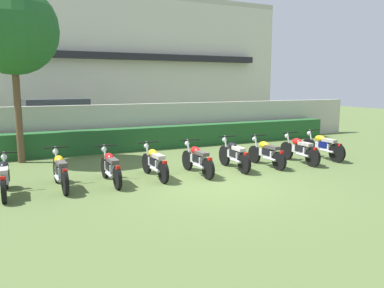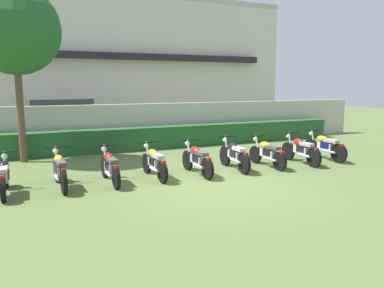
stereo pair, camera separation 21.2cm
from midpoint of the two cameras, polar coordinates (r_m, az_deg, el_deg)
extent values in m
plane|color=#566B38|center=(9.79, 4.67, -6.17)|extent=(60.00, 60.00, 0.00)
cube|color=beige|center=(25.07, -13.93, 11.38)|extent=(22.97, 6.00, 7.42)
cube|color=black|center=(21.91, -12.39, 12.79)|extent=(19.30, 0.50, 0.36)
cube|color=#B2AD9E|center=(25.54, -14.28, 20.05)|extent=(22.97, 6.00, 0.30)
cube|color=#BCB7A8|center=(15.73, -7.14, 2.81)|extent=(21.82, 0.30, 1.75)
cube|color=#235628|center=(15.12, -6.32, 0.88)|extent=(17.46, 0.70, 0.87)
cube|color=#9EA3A8|center=(18.48, -18.16, 2.92)|extent=(4.65, 2.24, 1.00)
cube|color=#2D333D|center=(18.38, -18.90, 5.43)|extent=(2.84, 1.93, 0.65)
cylinder|color=black|center=(19.77, -14.15, 2.30)|extent=(0.70, 0.28, 0.68)
cylinder|color=black|center=(18.00, -12.60, 1.72)|extent=(0.70, 0.28, 0.68)
cylinder|color=black|center=(19.20, -23.25, 1.65)|extent=(0.70, 0.28, 0.68)
cylinder|color=black|center=(17.38, -22.59, 0.98)|extent=(0.70, 0.28, 0.68)
cylinder|color=brown|center=(13.54, -23.87, 4.29)|extent=(0.22, 0.22, 3.25)
sphere|color=#235B28|center=(13.61, -24.59, 15.31)|extent=(2.83, 2.83, 2.83)
cylinder|color=black|center=(10.46, -25.58, -4.41)|extent=(0.10, 0.58, 0.58)
cylinder|color=black|center=(9.26, -25.88, -6.09)|extent=(0.10, 0.58, 0.58)
cube|color=silver|center=(9.77, -25.79, -4.41)|extent=(0.21, 0.60, 0.22)
ellipsoid|color=black|center=(9.89, -25.84, -2.90)|extent=(0.23, 0.44, 0.22)
cube|color=#B2ADA3|center=(9.51, -25.93, -3.48)|extent=(0.21, 0.52, 0.10)
cube|color=red|center=(9.10, -26.02, -4.54)|extent=(0.10, 0.08, 0.08)
cylinder|color=silver|center=(10.31, -25.72, -2.78)|extent=(0.05, 0.23, 0.65)
cylinder|color=black|center=(10.16, -25.86, -1.11)|extent=(0.60, 0.05, 0.04)
sphere|color=silver|center=(10.38, -25.76, -1.69)|extent=(0.14, 0.14, 0.14)
cube|color=black|center=(9.72, -25.82, -4.19)|extent=(0.25, 0.36, 0.20)
cylinder|color=black|center=(10.60, -19.07, -3.71)|extent=(0.11, 0.63, 0.63)
cylinder|color=black|center=(9.35, -18.02, -5.33)|extent=(0.11, 0.63, 0.63)
cube|color=silver|center=(9.89, -18.58, -3.68)|extent=(0.22, 0.61, 0.22)
ellipsoid|color=yellow|center=(10.01, -18.79, -2.20)|extent=(0.24, 0.45, 0.22)
cube|color=#4C4742|center=(9.63, -18.46, -2.74)|extent=(0.22, 0.53, 0.10)
cube|color=red|center=(9.19, -18.01, -3.78)|extent=(0.10, 0.08, 0.08)
cylinder|color=silver|center=(10.45, -19.10, -2.09)|extent=(0.06, 0.23, 0.65)
cylinder|color=black|center=(10.31, -19.12, -0.44)|extent=(0.60, 0.06, 0.04)
sphere|color=silver|center=(10.53, -19.23, -1.03)|extent=(0.14, 0.14, 0.14)
cylinder|color=silver|center=(9.66, -19.04, -4.79)|extent=(0.09, 0.55, 0.07)
cube|color=black|center=(9.83, -18.56, -3.46)|extent=(0.25, 0.37, 0.20)
cylinder|color=black|center=(10.73, -12.38, -3.41)|extent=(0.10, 0.57, 0.57)
cylinder|color=black|center=(9.50, -10.66, -4.97)|extent=(0.10, 0.57, 0.57)
cube|color=silver|center=(10.04, -11.53, -3.37)|extent=(0.21, 0.60, 0.22)
ellipsoid|color=red|center=(10.15, -11.80, -1.91)|extent=(0.23, 0.44, 0.22)
cube|color=#4C4742|center=(9.77, -11.26, -2.44)|extent=(0.21, 0.52, 0.10)
cube|color=red|center=(9.35, -10.55, -3.44)|extent=(0.10, 0.08, 0.08)
cylinder|color=silver|center=(10.59, -12.33, -1.82)|extent=(0.05, 0.23, 0.65)
cylinder|color=black|center=(10.44, -12.28, -0.18)|extent=(0.60, 0.04, 0.04)
sphere|color=silver|center=(10.66, -12.50, -0.77)|extent=(0.14, 0.14, 0.14)
cylinder|color=silver|center=(9.80, -11.85, -4.46)|extent=(0.08, 0.55, 0.07)
cube|color=black|center=(9.98, -11.47, -3.15)|extent=(0.24, 0.36, 0.20)
cylinder|color=black|center=(11.08, -6.25, -2.86)|extent=(0.10, 0.58, 0.58)
cylinder|color=black|center=(9.92, -3.82, -4.23)|extent=(0.10, 0.58, 0.58)
cube|color=silver|center=(10.42, -5.02, -2.76)|extent=(0.21, 0.60, 0.22)
ellipsoid|color=yellow|center=(10.53, -5.36, -1.36)|extent=(0.23, 0.44, 0.22)
cube|color=#B2ADA3|center=(10.17, -4.58, -1.84)|extent=(0.21, 0.52, 0.10)
cube|color=red|center=(9.77, -3.62, -2.75)|extent=(0.10, 0.08, 0.08)
cylinder|color=silver|center=(10.93, -6.12, -1.31)|extent=(0.06, 0.23, 0.65)
cylinder|color=black|center=(10.80, -5.99, 0.28)|extent=(0.60, 0.05, 0.04)
sphere|color=silver|center=(11.01, -6.33, -0.30)|extent=(0.14, 0.14, 0.14)
cylinder|color=silver|center=(10.18, -5.15, -3.79)|extent=(0.08, 0.55, 0.07)
cube|color=black|center=(10.36, -4.93, -2.54)|extent=(0.25, 0.37, 0.20)
cylinder|color=black|center=(11.40, -0.13, -2.44)|extent=(0.10, 0.59, 0.59)
cylinder|color=black|center=(10.28, 2.91, -3.72)|extent=(0.10, 0.59, 0.59)
cube|color=silver|center=(10.76, 1.43, -2.32)|extent=(0.21, 0.60, 0.22)
ellipsoid|color=red|center=(10.87, 1.03, -0.97)|extent=(0.23, 0.44, 0.22)
cube|color=#4C4742|center=(10.52, 2.00, -1.42)|extent=(0.21, 0.52, 0.10)
cube|color=red|center=(10.13, 3.19, -2.29)|extent=(0.10, 0.08, 0.08)
cylinder|color=silver|center=(11.26, 0.06, -0.93)|extent=(0.05, 0.23, 0.65)
cylinder|color=black|center=(11.13, 0.26, 0.62)|extent=(0.60, 0.05, 0.04)
sphere|color=silver|center=(11.33, -0.18, 0.06)|extent=(0.14, 0.14, 0.14)
cylinder|color=silver|center=(10.51, 1.45, -3.31)|extent=(0.08, 0.55, 0.07)
cube|color=black|center=(10.70, 1.55, -2.11)|extent=(0.25, 0.36, 0.20)
cylinder|color=black|center=(12.05, 5.48, -1.76)|extent=(0.12, 0.63, 0.63)
cylinder|color=black|center=(10.99, 8.36, -2.87)|extent=(0.12, 0.63, 0.63)
cube|color=silver|center=(11.45, 6.98, -1.60)|extent=(0.23, 0.61, 0.22)
ellipsoid|color=black|center=(11.55, 6.61, -0.33)|extent=(0.24, 0.45, 0.22)
cube|color=beige|center=(11.21, 7.56, -0.74)|extent=(0.23, 0.53, 0.10)
cube|color=red|center=(10.85, 8.66, -1.52)|extent=(0.10, 0.09, 0.08)
cylinder|color=silver|center=(11.92, 5.69, -0.32)|extent=(0.06, 0.23, 0.65)
cylinder|color=black|center=(11.79, 5.92, 1.15)|extent=(0.60, 0.07, 0.04)
sphere|color=silver|center=(11.99, 5.47, 0.61)|extent=(0.14, 0.14, 0.14)
cylinder|color=silver|center=(11.20, 7.03, -2.51)|extent=(0.10, 0.55, 0.07)
cube|color=black|center=(11.39, 7.11, -1.39)|extent=(0.26, 0.37, 0.20)
cylinder|color=black|center=(12.56, 9.94, -1.56)|extent=(0.11, 0.57, 0.57)
cylinder|color=black|center=(11.61, 13.51, -2.53)|extent=(0.11, 0.57, 0.57)
cube|color=silver|center=(12.01, 11.82, -1.37)|extent=(0.22, 0.61, 0.22)
ellipsoid|color=yellow|center=(12.11, 11.36, -0.17)|extent=(0.24, 0.45, 0.22)
cube|color=#4C4742|center=(11.80, 12.54, -0.54)|extent=(0.22, 0.53, 0.10)
cube|color=red|center=(11.49, 13.88, -1.25)|extent=(0.10, 0.08, 0.08)
cylinder|color=silver|center=(12.44, 10.22, -0.17)|extent=(0.06, 0.23, 0.65)
cylinder|color=black|center=(12.32, 10.51, 1.24)|extent=(0.60, 0.06, 0.04)
sphere|color=silver|center=(12.50, 9.95, 0.71)|extent=(0.14, 0.14, 0.14)
cylinder|color=silver|center=(11.77, 12.09, -2.23)|extent=(0.09, 0.55, 0.07)
cube|color=black|center=(11.97, 11.98, -1.17)|extent=(0.25, 0.37, 0.20)
cylinder|color=black|center=(13.33, 14.63, -1.01)|extent=(0.10, 0.61, 0.61)
cylinder|color=black|center=(12.36, 18.25, -1.95)|extent=(0.10, 0.61, 0.61)
cube|color=silver|center=(12.77, 16.54, -0.84)|extent=(0.21, 0.60, 0.22)
ellipsoid|color=red|center=(12.87, 16.11, 0.29)|extent=(0.23, 0.44, 0.22)
cube|color=#B2ADA3|center=(12.57, 17.25, -0.06)|extent=(0.21, 0.52, 0.10)
cube|color=red|center=(12.24, 18.62, -0.74)|extent=(0.10, 0.08, 0.08)
cylinder|color=silver|center=(13.21, 14.92, 0.29)|extent=(0.05, 0.23, 0.65)
cylinder|color=black|center=(13.10, 15.22, 1.62)|extent=(0.60, 0.05, 0.04)
sphere|color=silver|center=(13.27, 14.66, 1.13)|extent=(0.14, 0.14, 0.14)
cylinder|color=silver|center=(12.53, 16.82, -1.64)|extent=(0.08, 0.55, 0.07)
cube|color=black|center=(12.73, 16.70, -0.65)|extent=(0.25, 0.36, 0.20)
cylinder|color=black|center=(14.17, 17.77, -0.52)|extent=(0.11, 0.64, 0.64)
cylinder|color=black|center=(13.31, 21.56, -1.32)|extent=(0.11, 0.64, 0.64)
cube|color=silver|center=(13.67, 19.79, -0.32)|extent=(0.22, 0.61, 0.22)
ellipsoid|color=yellow|center=(13.76, 19.33, 0.73)|extent=(0.24, 0.45, 0.22)
cube|color=#B2ADA3|center=(13.49, 20.53, 0.42)|extent=(0.22, 0.53, 0.10)
cube|color=red|center=(13.20, 21.95, -0.19)|extent=(0.10, 0.08, 0.08)
cylinder|color=silver|center=(14.06, 18.09, 0.72)|extent=(0.06, 0.23, 0.65)
cylinder|color=black|center=(13.96, 18.41, 1.97)|extent=(0.60, 0.06, 0.04)
sphere|color=silver|center=(14.12, 17.81, 1.50)|extent=(0.14, 0.14, 0.14)
cylinder|color=silver|center=(13.44, 20.17, -1.06)|extent=(0.09, 0.55, 0.07)
cube|color=navy|center=(13.63, 19.95, -0.14)|extent=(0.25, 0.37, 0.20)
camera|label=1|loc=(0.11, -89.45, 0.09)|focal=35.62mm
camera|label=2|loc=(0.11, 90.55, -0.09)|focal=35.62mm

